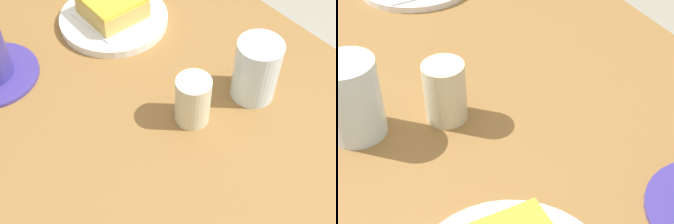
# 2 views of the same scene
# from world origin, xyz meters

# --- Properties ---
(table) EXTENTS (1.07, 0.69, 0.71)m
(table) POSITION_xyz_m (0.00, 0.00, 0.60)
(table) COLOR olive
(table) RESTS_ON ground_plane
(water_glass) EXTENTS (0.07, 0.07, 0.10)m
(water_glass) POSITION_xyz_m (-0.05, 0.16, 0.76)
(water_glass) COLOR silver
(water_glass) RESTS_ON table
(sugar_jar) EXTENTS (0.05, 0.05, 0.08)m
(sugar_jar) POSITION_xyz_m (-0.07, 0.05, 0.75)
(sugar_jar) COLOR beige
(sugar_jar) RESTS_ON table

